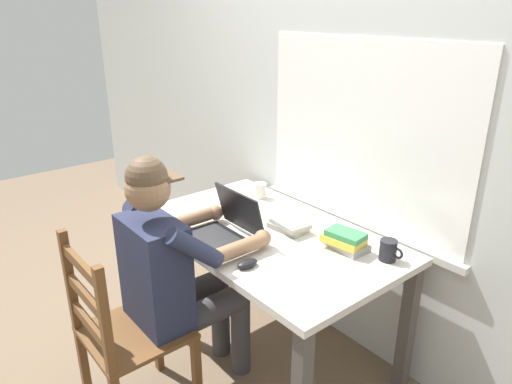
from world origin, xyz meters
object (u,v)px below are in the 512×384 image
at_px(wooden_chair, 124,334).
at_px(book_stack_main, 289,225).
at_px(computer_mouse, 247,263).
at_px(laptop, 226,228).
at_px(desk, 266,249).
at_px(coffee_mug_white, 260,191).
at_px(coffee_mug_dark, 389,250).
at_px(seated_person, 176,269).
at_px(book_stack_side, 345,240).

distance_m(wooden_chair, book_stack_main, 0.93).
height_order(computer_mouse, book_stack_main, book_stack_main).
bearing_deg(laptop, book_stack_main, 66.90).
height_order(desk, book_stack_main, book_stack_main).
bearing_deg(coffee_mug_white, wooden_chair, -73.88).
bearing_deg(laptop, coffee_mug_white, 122.71).
height_order(wooden_chair, book_stack_main, wooden_chair).
height_order(wooden_chair, coffee_mug_dark, wooden_chair).
xyz_separation_m(wooden_chair, computer_mouse, (0.28, 0.47, 0.31)).
xyz_separation_m(seated_person, book_stack_main, (0.13, 0.58, 0.09)).
height_order(seated_person, book_stack_main, seated_person).
relative_size(desk, coffee_mug_dark, 11.80).
bearing_deg(book_stack_main, book_stack_side, 11.62).
bearing_deg(wooden_chair, laptop, 89.74).
xyz_separation_m(desk, book_stack_side, (0.36, 0.17, 0.14)).
bearing_deg(seated_person, wooden_chair, -90.00).
height_order(coffee_mug_dark, book_stack_side, coffee_mug_dark).
xyz_separation_m(desk, coffee_mug_dark, (0.55, 0.23, 0.15)).
distance_m(laptop, computer_mouse, 0.29).
bearing_deg(desk, book_stack_main, 61.48).
bearing_deg(coffee_mug_white, book_stack_side, -7.99).
bearing_deg(book_stack_side, coffee_mug_white, 172.01).
bearing_deg(desk, wooden_chair, -95.64).
height_order(desk, wooden_chair, wooden_chair).
xyz_separation_m(seated_person, coffee_mug_white, (-0.30, 0.75, 0.11)).
relative_size(coffee_mug_dark, book_stack_main, 0.53).
distance_m(desk, coffee_mug_dark, 0.62).
bearing_deg(book_stack_main, desk, -118.52).
bearing_deg(computer_mouse, wooden_chair, -120.76).
xyz_separation_m(desk, book_stack_main, (0.06, 0.10, 0.12)).
distance_m(book_stack_main, book_stack_side, 0.32).
xyz_separation_m(computer_mouse, book_stack_main, (-0.15, 0.39, 0.01)).
bearing_deg(book_stack_side, computer_mouse, -109.24).
relative_size(laptop, book_stack_main, 1.54).
bearing_deg(wooden_chair, book_stack_side, 64.59).
xyz_separation_m(computer_mouse, coffee_mug_dark, (0.35, 0.52, 0.03)).
bearing_deg(book_stack_side, seated_person, -124.29).
bearing_deg(coffee_mug_dark, book_stack_side, -160.10).
distance_m(wooden_chair, coffee_mug_dark, 1.22).
relative_size(wooden_chair, coffee_mug_white, 8.16).
distance_m(seated_person, book_stack_side, 0.79).
height_order(seated_person, coffee_mug_dark, seated_person).
distance_m(seated_person, coffee_mug_dark, 0.96).
xyz_separation_m(desk, laptop, (-0.07, -0.20, 0.15)).
distance_m(laptop, book_stack_main, 0.33).
xyz_separation_m(desk, seated_person, (-0.07, -0.48, 0.03)).
bearing_deg(laptop, book_stack_side, 39.73).
relative_size(desk, book_stack_side, 6.57).
distance_m(desk, seated_person, 0.48).
relative_size(seated_person, coffee_mug_dark, 10.81).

